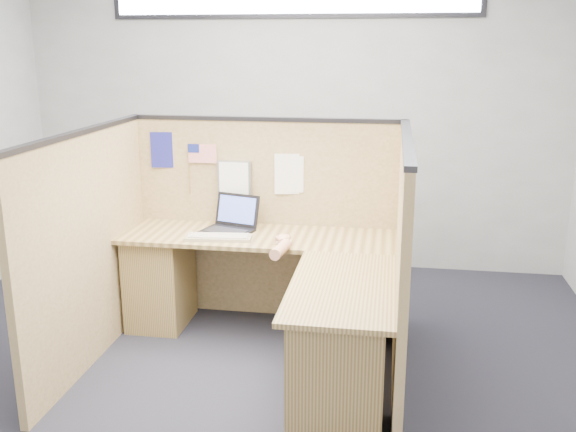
% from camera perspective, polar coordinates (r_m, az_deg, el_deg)
% --- Properties ---
extents(floor, '(5.00, 5.00, 0.00)m').
position_cam_1_polar(floor, '(4.24, -4.50, -13.83)').
color(floor, black).
rests_on(floor, ground).
extents(wall_back, '(5.00, 0.00, 5.00)m').
position_cam_1_polar(wall_back, '(5.95, 0.40, 8.86)').
color(wall_back, '#999C9E').
rests_on(wall_back, floor).
extents(wall_front, '(5.00, 0.00, 5.00)m').
position_cam_1_polar(wall_front, '(1.75, -23.30, -7.85)').
color(wall_front, '#999C9E').
rests_on(wall_front, floor).
extents(cubicle_partitions, '(2.06, 1.83, 1.53)m').
position_cam_1_polar(cubicle_partitions, '(4.32, -3.37, -2.15)').
color(cubicle_partitions, olive).
rests_on(cubicle_partitions, floor).
extents(l_desk, '(1.95, 1.75, 0.73)m').
position_cam_1_polar(l_desk, '(4.28, -1.29, -7.63)').
color(l_desk, brown).
rests_on(l_desk, floor).
extents(laptop, '(0.40, 0.42, 0.25)m').
position_cam_1_polar(laptop, '(4.68, -5.28, -0.54)').
color(laptop, black).
rests_on(laptop, l_desk).
extents(keyboard, '(0.47, 0.20, 0.03)m').
position_cam_1_polar(keyboard, '(4.48, -6.18, -1.88)').
color(keyboard, gray).
rests_on(keyboard, l_desk).
extents(mouse, '(0.11, 0.07, 0.05)m').
position_cam_1_polar(mouse, '(4.33, -0.39, -2.29)').
color(mouse, silver).
rests_on(mouse, l_desk).
extents(hand_forearm, '(0.11, 0.40, 0.08)m').
position_cam_1_polar(hand_forearm, '(4.19, -0.58, -2.67)').
color(hand_forearm, tan).
rests_on(hand_forearm, l_desk).
extents(blue_poster, '(0.20, 0.03, 0.27)m').
position_cam_1_polar(blue_poster, '(4.93, -10.96, 5.78)').
color(blue_poster, navy).
rests_on(blue_poster, cubicle_partitions).
extents(american_flag, '(0.22, 0.01, 0.38)m').
position_cam_1_polar(american_flag, '(4.84, -7.93, 5.36)').
color(american_flag, olive).
rests_on(american_flag, cubicle_partitions).
extents(file_holder, '(0.25, 0.05, 0.32)m').
position_cam_1_polar(file_holder, '(4.79, -4.77, 3.01)').
color(file_holder, slate).
rests_on(file_holder, cubicle_partitions).
extents(paper_left, '(0.21, 0.00, 0.27)m').
position_cam_1_polar(paper_left, '(4.72, 0.12, 3.74)').
color(paper_left, white).
rests_on(paper_left, cubicle_partitions).
extents(paper_right, '(0.24, 0.03, 0.30)m').
position_cam_1_polar(paper_right, '(4.72, 0.24, 3.74)').
color(paper_right, white).
rests_on(paper_right, cubicle_partitions).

